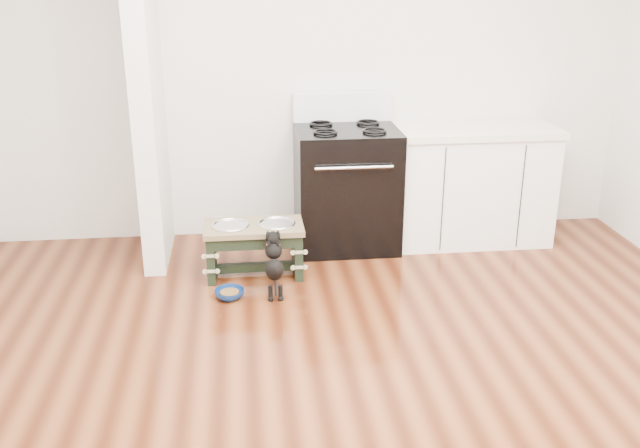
{
  "coord_description": "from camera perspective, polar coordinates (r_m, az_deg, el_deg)",
  "views": [
    {
      "loc": [
        -0.53,
        -2.98,
        2.1
      ],
      "look_at": [
        -0.05,
        1.28,
        0.5
      ],
      "focal_mm": 40.0,
      "sensor_mm": 36.0,
      "label": 1
    }
  ],
  "objects": [
    {
      "name": "ground",
      "position": [
        3.69,
        3.11,
        -14.35
      ],
      "size": [
        5.0,
        5.0,
        0.0
      ],
      "primitive_type": "plane",
      "color": "#3F190B",
      "rests_on": "ground"
    },
    {
      "name": "floor_bowl",
      "position": [
        4.75,
        -7.25,
        -5.57
      ],
      "size": [
        0.25,
        0.25,
        0.06
      ],
      "rotation": [
        0.0,
        0.0,
        -0.35
      ],
      "color": "navy",
      "rests_on": "ground"
    },
    {
      "name": "dog_feeder",
      "position": [
        4.98,
        -5.29,
        -1.26
      ],
      "size": [
        0.68,
        0.37,
        0.39
      ],
      "color": "black",
      "rests_on": "ground"
    },
    {
      "name": "puppy",
      "position": [
        4.71,
        -3.69,
        -3.05
      ],
      "size": [
        0.12,
        0.35,
        0.42
      ],
      "color": "black",
      "rests_on": "ground"
    },
    {
      "name": "cabinet_run",
      "position": [
        5.7,
        11.91,
        3.17
      ],
      "size": [
        1.24,
        0.64,
        0.91
      ],
      "color": "white",
      "rests_on": "ground"
    },
    {
      "name": "oven_range",
      "position": [
        5.45,
        2.13,
        3.1
      ],
      "size": [
        0.76,
        0.69,
        1.14
      ],
      "color": "black",
      "rests_on": "ground"
    },
    {
      "name": "partition_wall",
      "position": [
        5.18,
        -13.77,
        11.53
      ],
      "size": [
        0.15,
        0.8,
        2.7
      ],
      "primitive_type": "cube",
      "color": "silver",
      "rests_on": "ground"
    },
    {
      "name": "room_shell",
      "position": [
        3.07,
        3.7,
        11.35
      ],
      "size": [
        5.0,
        5.0,
        5.0
      ],
      "color": "silver",
      "rests_on": "ground"
    }
  ]
}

